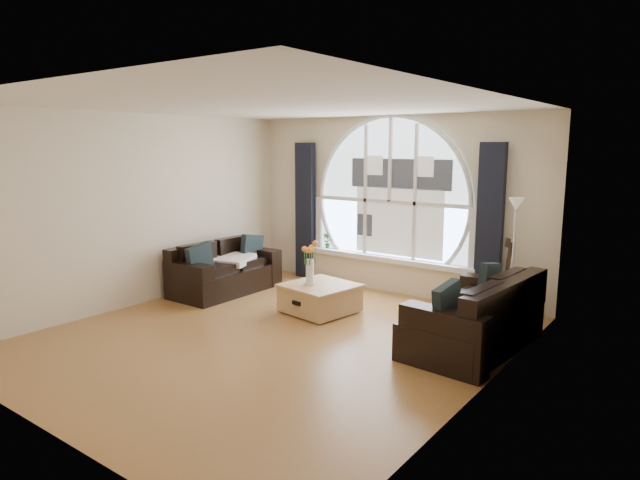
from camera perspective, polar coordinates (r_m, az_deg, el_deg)
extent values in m
cube|color=brown|center=(6.70, -4.67, -9.95)|extent=(5.00, 5.50, 0.01)
cube|color=silver|center=(6.32, -5.02, 13.75)|extent=(5.00, 5.50, 0.01)
cube|color=beige|center=(8.61, 7.39, 3.65)|extent=(5.00, 0.01, 2.70)
cube|color=beige|center=(4.71, -27.58, -2.46)|extent=(5.00, 0.01, 2.70)
cube|color=beige|center=(8.23, -18.02, 2.97)|extent=(0.01, 5.50, 2.70)
cube|color=beige|center=(5.09, 16.75, -0.91)|extent=(0.01, 5.50, 2.70)
cube|color=silver|center=(5.12, 14.11, 10.52)|extent=(0.92, 5.50, 0.72)
cube|color=silver|center=(8.56, 7.33, 5.46)|extent=(2.60, 0.06, 2.15)
cube|color=white|center=(8.65, 6.94, -1.94)|extent=(2.90, 0.22, 0.08)
cube|color=white|center=(8.53, 7.23, 5.45)|extent=(2.76, 0.08, 2.15)
cube|color=silver|center=(8.48, 8.15, 4.56)|extent=(1.70, 0.02, 1.50)
cube|color=black|center=(9.42, -1.52, 3.03)|extent=(0.35, 0.12, 2.30)
cube|color=black|center=(7.87, 17.13, 1.25)|extent=(0.35, 0.12, 2.30)
cube|color=black|center=(8.67, -9.76, -2.74)|extent=(0.86, 1.70, 0.75)
cube|color=black|center=(6.45, 15.55, -7.32)|extent=(1.07, 1.91, 0.82)
cube|color=tan|center=(7.56, -0.01, -5.89)|extent=(1.00, 1.00, 0.43)
cube|color=silver|center=(8.69, -8.98, -2.01)|extent=(0.67, 0.67, 0.10)
cube|color=white|center=(7.41, -1.06, -1.72)|extent=(0.24, 0.24, 0.70)
cube|color=#B2B2B2|center=(7.54, 19.31, -1.93)|extent=(0.24, 0.24, 1.60)
cube|color=brown|center=(7.79, 18.91, -3.57)|extent=(0.39, 0.28, 1.06)
imported|color=#1E6023|center=(9.24, 0.73, -0.03)|extent=(0.17, 0.14, 0.27)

